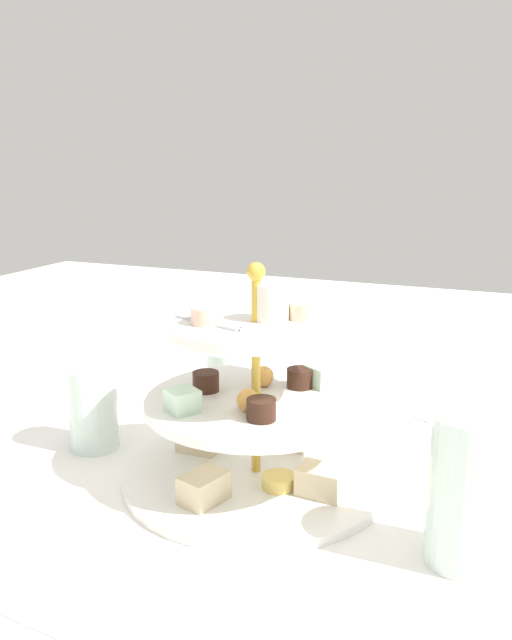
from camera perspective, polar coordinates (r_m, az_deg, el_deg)
The scene contains 8 objects.
ground_plane at distance 0.77m, azimuth -0.00°, elevation -13.42°, with size 2.40×2.40×0.00m, color white.
tiered_serving_stand at distance 0.74m, azimuth 0.04°, elevation -8.48°, with size 0.30×0.30×0.25m.
water_glass_tall_right at distance 0.63m, azimuth 17.57°, elevation -13.71°, with size 0.07×0.07×0.14m, color silver.
water_glass_short_left at distance 0.98m, azimuth -2.40°, elevation -4.89°, with size 0.06×0.06×0.08m, color silver.
teacup_with_saucer at distance 0.99m, azimuth 5.40°, elevation -5.73°, with size 0.09×0.09×0.05m.
butter_knife_left at distance 0.58m, azimuth -16.21°, elevation -24.32°, with size 0.17×0.01×0.00m, color silver.
butter_knife_right at distance 0.92m, azimuth 17.33°, elevation -9.45°, with size 0.17×0.01×0.00m, color silver.
water_glass_mid_back at distance 0.85m, azimuth -13.70°, elevation -7.29°, with size 0.06×0.06×0.10m, color silver.
Camera 1 is at (0.26, -0.63, 0.36)m, focal length 37.37 mm.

